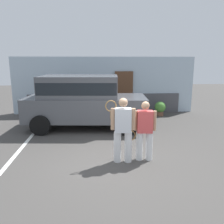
# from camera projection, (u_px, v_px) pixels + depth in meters

# --- Properties ---
(ground_plane) EXTENTS (40.00, 40.00, 0.00)m
(ground_plane) POSITION_uv_depth(u_px,v_px,m) (113.00, 160.00, 6.20)
(ground_plane) COLOR #423F3D
(parking_stripe_0) EXTENTS (0.12, 4.40, 0.01)m
(parking_stripe_0) POSITION_uv_depth(u_px,v_px,m) (26.00, 143.00, 7.47)
(parking_stripe_0) COLOR silver
(parking_stripe_0) RESTS_ON ground_plane
(house_frontage) EXTENTS (9.06, 0.40, 2.80)m
(house_frontage) POSITION_uv_depth(u_px,v_px,m) (105.00, 87.00, 11.65)
(house_frontage) COLOR silver
(house_frontage) RESTS_ON ground_plane
(parked_suv) EXTENTS (4.73, 2.45, 2.05)m
(parked_suv) POSITION_uv_depth(u_px,v_px,m) (84.00, 99.00, 8.97)
(parked_suv) COLOR #4C4F54
(parked_suv) RESTS_ON ground_plane
(tennis_player_man) EXTENTS (0.76, 0.30, 1.70)m
(tennis_player_man) POSITION_uv_depth(u_px,v_px,m) (123.00, 129.00, 5.91)
(tennis_player_man) COLOR white
(tennis_player_man) RESTS_ON ground_plane
(tennis_player_woman) EXTENTS (0.85, 0.29, 1.59)m
(tennis_player_woman) POSITION_uv_depth(u_px,v_px,m) (144.00, 130.00, 6.04)
(tennis_player_woman) COLOR white
(tennis_player_woman) RESTS_ON ground_plane
(potted_plant_by_porch) EXTENTS (0.53, 0.53, 0.69)m
(potted_plant_by_porch) POSITION_uv_depth(u_px,v_px,m) (160.00, 108.00, 11.11)
(potted_plant_by_porch) COLOR brown
(potted_plant_by_porch) RESTS_ON ground_plane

